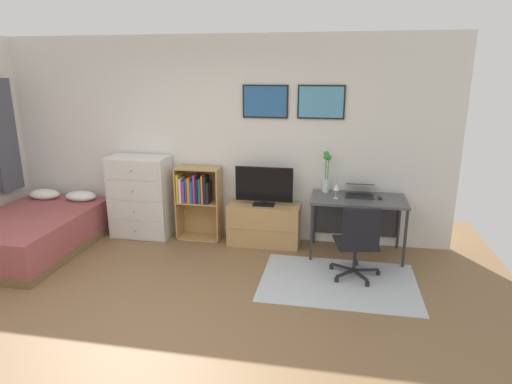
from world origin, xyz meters
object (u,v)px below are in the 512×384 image
at_px(desk, 358,206).
at_px(laptop, 360,191).
at_px(bookshelf, 197,196).
at_px(bamboo_vase, 326,173).
at_px(wine_glass, 336,188).
at_px(tv_stand, 264,224).
at_px(bed, 33,232).
at_px(television, 264,187).
at_px(dresser, 141,197).
at_px(office_chair, 358,241).
at_px(computer_mouse, 380,198).

height_order(desk, laptop, laptop).
distance_m(bookshelf, laptop, 2.16).
distance_m(bamboo_vase, wine_glass, 0.33).
bearing_deg(tv_stand, bed, -165.11).
distance_m(desk, laptop, 0.20).
height_order(bed, television, television).
bearing_deg(dresser, television, -0.24).
bearing_deg(desk, office_chair, -90.98).
bearing_deg(computer_mouse, tv_stand, 175.64).
height_order(bookshelf, office_chair, bookshelf).
relative_size(bookshelf, television, 1.33).
bearing_deg(computer_mouse, bed, -171.39).
distance_m(office_chair, wine_glass, 0.81).
distance_m(bed, laptop, 4.20).
distance_m(dresser, desk, 2.93).
xyz_separation_m(bookshelf, office_chair, (2.12, -0.87, -0.14)).
xyz_separation_m(desk, office_chair, (-0.01, -0.79, -0.15)).
bearing_deg(laptop, bamboo_vase, 169.16).
bearing_deg(tv_stand, laptop, 0.28).
height_order(dresser, wine_glass, dresser).
height_order(dresser, desk, dresser).
height_order(tv_stand, bamboo_vase, bamboo_vase).
height_order(television, laptop, television).
bearing_deg(computer_mouse, bamboo_vase, 162.81).
height_order(dresser, office_chair, dresser).
bearing_deg(bed, television, 13.40).
height_order(television, wine_glass, television).
distance_m(desk, bamboo_vase, 0.58).
xyz_separation_m(desk, computer_mouse, (0.25, -0.07, 0.15)).
distance_m(bed, tv_stand, 2.98).
xyz_separation_m(computer_mouse, bamboo_vase, (-0.66, 0.21, 0.24)).
bearing_deg(television, tv_stand, 90.00).
xyz_separation_m(bookshelf, desk, (2.13, -0.08, 0.01)).
relative_size(bookshelf, laptop, 2.59).
height_order(bed, dresser, dresser).
bearing_deg(bed, tv_stand, 13.81).
bearing_deg(wine_glass, television, 169.83).
bearing_deg(television, computer_mouse, -3.48).
xyz_separation_m(television, computer_mouse, (1.45, -0.09, -0.04)).
bearing_deg(bookshelf, television, -4.04).
bearing_deg(tv_stand, dresser, -179.50).
bearing_deg(tv_stand, bamboo_vase, 6.90).
xyz_separation_m(office_chair, computer_mouse, (0.27, 0.72, 0.30)).
relative_size(dresser, laptop, 2.93).
relative_size(desk, laptop, 2.97).
bearing_deg(laptop, computer_mouse, -24.95).
distance_m(bookshelf, office_chair, 2.30).
distance_m(tv_stand, wine_glass, 1.11).
relative_size(laptop, wine_glass, 2.14).
relative_size(dresser, bookshelf, 1.13).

